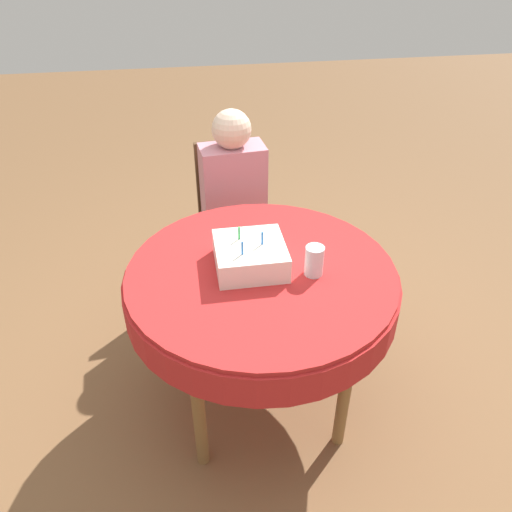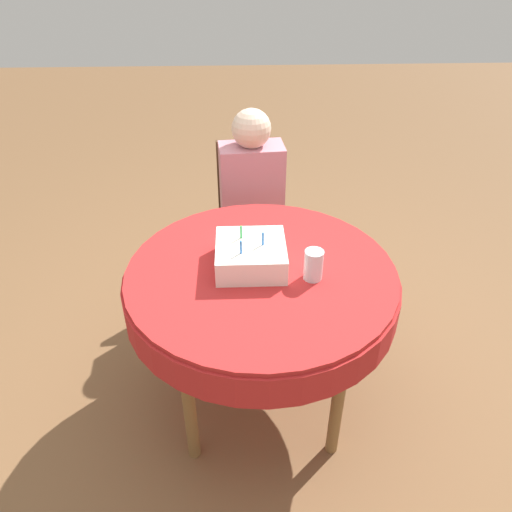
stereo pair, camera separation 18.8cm
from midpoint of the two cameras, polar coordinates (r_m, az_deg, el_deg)
ground_plane at (r=2.42m, az=-1.81°, el=-15.77°), size 12.00×12.00×0.00m
dining_table at (r=1.96m, az=-2.15°, el=-3.75°), size 1.06×1.06×0.73m
chair at (r=2.77m, az=-4.74°, el=4.43°), size 0.41×0.41×0.87m
person at (r=2.61m, az=-4.57°, el=6.93°), size 0.34×0.30×1.09m
birthday_cake at (r=1.90m, az=-3.50°, el=-0.04°), size 0.26×0.26×0.15m
drinking_glass at (r=1.86m, az=3.81°, el=-0.65°), size 0.07×0.07×0.12m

